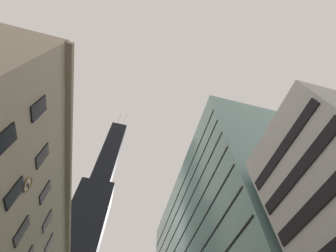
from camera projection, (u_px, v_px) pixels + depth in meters
The scene contains 0 objects.
Camera 1 is at (-3.06, -12.20, 1.61)m, focal length 23.06 mm.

